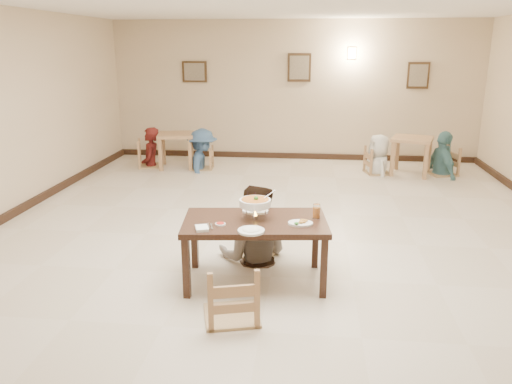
# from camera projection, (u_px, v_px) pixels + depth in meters

# --- Properties ---
(floor) EXTENTS (10.00, 10.00, 0.00)m
(floor) POSITION_uv_depth(u_px,v_px,m) (277.00, 240.00, 6.54)
(floor) COLOR beige
(floor) RESTS_ON ground
(wall_back) EXTENTS (10.00, 0.00, 10.00)m
(wall_back) POSITION_uv_depth(u_px,v_px,m) (294.00, 91.00, 10.89)
(wall_back) COLOR beige
(wall_back) RESTS_ON floor
(baseboard_back) EXTENTS (8.00, 0.06, 0.12)m
(baseboard_back) POSITION_uv_depth(u_px,v_px,m) (293.00, 156.00, 11.27)
(baseboard_back) COLOR black
(baseboard_back) RESTS_ON floor
(picture_a) EXTENTS (0.55, 0.04, 0.45)m
(picture_a) POSITION_uv_depth(u_px,v_px,m) (195.00, 72.00, 10.97)
(picture_a) COLOR #362415
(picture_a) RESTS_ON wall_back
(picture_b) EXTENTS (0.50, 0.04, 0.60)m
(picture_b) POSITION_uv_depth(u_px,v_px,m) (299.00, 68.00, 10.70)
(picture_b) COLOR #362415
(picture_b) RESTS_ON wall_back
(picture_c) EXTENTS (0.45, 0.04, 0.55)m
(picture_c) POSITION_uv_depth(u_px,v_px,m) (418.00, 75.00, 10.48)
(picture_c) COLOR #362415
(picture_c) RESTS_ON wall_back
(wall_sconce) EXTENTS (0.16, 0.05, 0.22)m
(wall_sconce) POSITION_uv_depth(u_px,v_px,m) (352.00, 53.00, 10.50)
(wall_sconce) COLOR #FFD88C
(wall_sconce) RESTS_ON wall_back
(main_table) EXTENTS (1.57, 1.00, 0.70)m
(main_table) POSITION_uv_depth(u_px,v_px,m) (255.00, 227.00, 5.22)
(main_table) COLOR #361F14
(main_table) RESTS_ON floor
(chair_far) EXTENTS (0.41, 0.41, 0.87)m
(chair_far) POSITION_uv_depth(u_px,v_px,m) (258.00, 220.00, 5.98)
(chair_far) COLOR tan
(chair_far) RESTS_ON floor
(chair_near) EXTENTS (0.50, 0.50, 1.06)m
(chair_near) POSITION_uv_depth(u_px,v_px,m) (231.00, 265.00, 4.53)
(chair_near) COLOR tan
(chair_near) RESTS_ON floor
(main_diner) EXTENTS (0.89, 0.70, 1.80)m
(main_diner) POSITION_uv_depth(u_px,v_px,m) (254.00, 185.00, 5.74)
(main_diner) COLOR gray
(main_diner) RESTS_ON floor
(curry_warmer) EXTENTS (0.37, 0.33, 0.30)m
(curry_warmer) POSITION_uv_depth(u_px,v_px,m) (255.00, 203.00, 5.19)
(curry_warmer) COLOR silver
(curry_warmer) RESTS_ON main_table
(rice_plate_far) EXTENTS (0.28, 0.28, 0.06)m
(rice_plate_far) POSITION_uv_depth(u_px,v_px,m) (255.00, 211.00, 5.44)
(rice_plate_far) COLOR white
(rice_plate_far) RESTS_ON main_table
(rice_plate_near) EXTENTS (0.27, 0.27, 0.06)m
(rice_plate_near) POSITION_uv_depth(u_px,v_px,m) (251.00, 230.00, 4.86)
(rice_plate_near) COLOR white
(rice_plate_near) RESTS_ON main_table
(fried_plate) EXTENTS (0.25, 0.25, 0.06)m
(fried_plate) POSITION_uv_depth(u_px,v_px,m) (300.00, 223.00, 5.06)
(fried_plate) COLOR white
(fried_plate) RESTS_ON main_table
(chili_dish) EXTENTS (0.11, 0.11, 0.02)m
(chili_dish) POSITION_uv_depth(u_px,v_px,m) (220.00, 224.00, 5.05)
(chili_dish) COLOR white
(chili_dish) RESTS_ON main_table
(napkin_cutlery) EXTENTS (0.19, 0.26, 0.03)m
(napkin_cutlery) POSITION_uv_depth(u_px,v_px,m) (202.00, 228.00, 4.92)
(napkin_cutlery) COLOR white
(napkin_cutlery) RESTS_ON main_table
(drink_glass) EXTENTS (0.08, 0.08, 0.15)m
(drink_glass) POSITION_uv_depth(u_px,v_px,m) (316.00, 212.00, 5.24)
(drink_glass) COLOR white
(drink_glass) RESTS_ON main_table
(bg_table_left) EXTENTS (0.85, 0.85, 0.72)m
(bg_table_left) POSITION_uv_depth(u_px,v_px,m) (176.00, 140.00, 10.29)
(bg_table_left) COLOR #AE7F52
(bg_table_left) RESTS_ON floor
(bg_table_right) EXTENTS (0.92, 0.92, 0.74)m
(bg_table_right) POSITION_uv_depth(u_px,v_px,m) (412.00, 144.00, 9.73)
(bg_table_right) COLOR #AE7F52
(bg_table_right) RESTS_ON floor
(bg_chair_ll) EXTENTS (0.50, 0.50, 1.07)m
(bg_chair_ll) POSITION_uv_depth(u_px,v_px,m) (150.00, 141.00, 10.39)
(bg_chair_ll) COLOR tan
(bg_chair_ll) RESTS_ON floor
(bg_chair_lr) EXTENTS (0.41, 0.41, 0.88)m
(bg_chair_lr) POSITION_uv_depth(u_px,v_px,m) (202.00, 148.00, 10.20)
(bg_chair_lr) COLOR tan
(bg_chair_lr) RESTS_ON floor
(bg_chair_rl) EXTENTS (0.47, 0.47, 0.99)m
(bg_chair_rl) POSITION_uv_depth(u_px,v_px,m) (379.00, 149.00, 9.83)
(bg_chair_rl) COLOR tan
(bg_chair_rl) RESTS_ON floor
(bg_chair_rr) EXTENTS (0.49, 0.49, 1.05)m
(bg_chair_rr) POSITION_uv_depth(u_px,v_px,m) (444.00, 148.00, 9.73)
(bg_chair_rr) COLOR tan
(bg_chair_rr) RESTS_ON floor
(bg_diner_a) EXTENTS (0.52, 0.67, 1.65)m
(bg_diner_a) POSITION_uv_depth(u_px,v_px,m) (149.00, 128.00, 10.30)
(bg_diner_a) COLOR #531513
(bg_diner_a) RESTS_ON floor
(bg_diner_b) EXTENTS (0.73, 1.14, 1.67)m
(bg_diner_b) POSITION_uv_depth(u_px,v_px,m) (202.00, 129.00, 10.09)
(bg_diner_b) COLOR #42658D
(bg_diner_b) RESTS_ON floor
(bg_diner_c) EXTENTS (0.66, 0.86, 1.56)m
(bg_diner_c) POSITION_uv_depth(u_px,v_px,m) (380.00, 135.00, 9.75)
(bg_diner_c) COLOR silver
(bg_diner_c) RESTS_ON floor
(bg_diner_d) EXTENTS (0.64, 1.08, 1.72)m
(bg_diner_d) POSITION_uv_depth(u_px,v_px,m) (446.00, 131.00, 9.64)
(bg_diner_d) COLOR teal
(bg_diner_d) RESTS_ON floor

